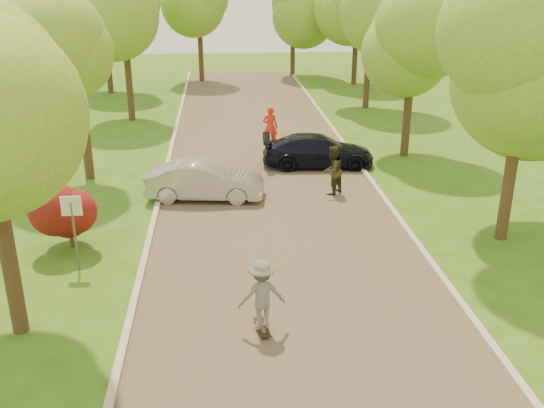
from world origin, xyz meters
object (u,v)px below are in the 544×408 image
object	(u,v)px
street_sign	(73,218)
skateboarder	(262,295)
silver_sedan	(205,181)
longboard	(262,327)
person_striped	(270,127)
dark_sedan	(318,151)
person_olive	(332,170)

from	to	relation	value
street_sign	skateboarder	size ratio (longest dim) A/B	1.29
street_sign	silver_sedan	size ratio (longest dim) A/B	0.52
longboard	person_striped	distance (m)	15.53
street_sign	silver_sedan	distance (m)	6.37
street_sign	skateboarder	world-z (taller)	street_sign
longboard	skateboarder	size ratio (longest dim) A/B	0.53
dark_sedan	skateboarder	world-z (taller)	skateboarder
silver_sedan	person_striped	xyz separation A→B (m)	(2.92, 6.64, 0.26)
longboard	person_striped	size ratio (longest dim) A/B	0.47
person_olive	longboard	bearing A→B (deg)	26.30
skateboarder	street_sign	bearing A→B (deg)	-43.51
person_striped	person_olive	world-z (taller)	person_striped
dark_sedan	skateboarder	size ratio (longest dim) A/B	2.75
skateboarder	person_striped	xyz separation A→B (m)	(1.50, 15.43, 0.00)
street_sign	person_striped	bearing A→B (deg)	61.98
person_striped	longboard	bearing A→B (deg)	92.55
dark_sedan	person_striped	bearing A→B (deg)	32.61
street_sign	person_striped	distance (m)	13.53
silver_sedan	person_striped	world-z (taller)	person_striped
street_sign	longboard	xyz separation A→B (m)	(4.85, -3.50, -1.47)
street_sign	person_striped	xyz separation A→B (m)	(6.35, 11.93, -0.61)
silver_sedan	dark_sedan	size ratio (longest dim) A/B	0.90
person_striped	silver_sedan	bearing A→B (deg)	74.40
skateboarder	person_striped	bearing A→B (deg)	-103.23
street_sign	person_olive	world-z (taller)	street_sign
silver_sedan	longboard	xyz separation A→B (m)	(1.41, -8.79, -0.60)
street_sign	skateboarder	bearing A→B (deg)	-35.83
silver_sedan	skateboarder	xyz separation A→B (m)	(1.41, -8.79, 0.26)
longboard	person_striped	bearing A→B (deg)	-103.23
skateboarder	person_striped	world-z (taller)	person_striped
silver_sedan	person_olive	xyz separation A→B (m)	(4.64, 0.07, 0.23)
silver_sedan	skateboarder	world-z (taller)	skateboarder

